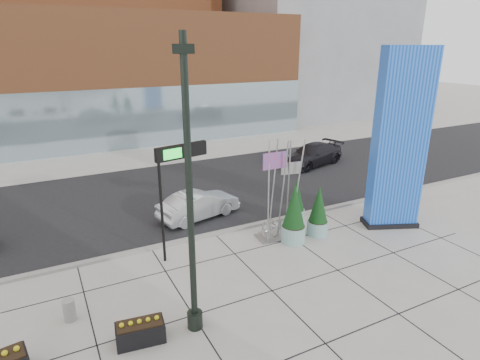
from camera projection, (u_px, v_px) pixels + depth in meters
name	position (u px, v px, depth m)	size (l,w,h in m)	color
ground	(235.00, 284.00, 14.72)	(160.00, 160.00, 0.00)	#9E9991
street_asphalt	(157.00, 197.00, 23.13)	(80.00, 12.00, 0.02)	black
curb_edge	(195.00, 238.00, 18.07)	(80.00, 0.30, 0.12)	gray
tower_podium	(111.00, 78.00, 36.11)	(34.00, 10.00, 11.00)	#9C552D
tower_glass_front	(125.00, 119.00, 33.04)	(34.00, 0.60, 5.00)	#8CA5B2
building_grey_parking	(306.00, 39.00, 50.03)	(20.00, 18.00, 18.00)	slate
blue_pylon	(399.00, 144.00, 18.28)	(2.73, 2.00, 8.33)	#0C45BC
lamp_post	(191.00, 223.00, 11.34)	(0.59, 0.48, 8.68)	black
public_art_sculpture	(280.00, 212.00, 17.97)	(2.10, 1.22, 4.55)	#A3A6A8
concrete_bollard	(69.00, 310.00, 12.68)	(0.38, 0.38, 0.73)	gray
overhead_street_sign	(179.00, 163.00, 15.36)	(2.21, 0.62, 4.70)	black
round_planter_east	(296.00, 201.00, 19.66)	(0.88, 0.88, 2.19)	#7EAAA8
round_planter_mid	(318.00, 212.00, 18.19)	(0.95, 0.95, 2.38)	#7EAAA8
round_planter_west	(294.00, 215.00, 17.47)	(1.08, 1.08, 2.71)	#7EAAA8
box_planter_north	(140.00, 331.00, 11.77)	(1.48, 0.88, 0.77)	black
car_silver_mid	(199.00, 205.00, 20.11)	(1.47, 4.23, 1.39)	#B6B9BE
car_dark_east	(312.00, 155.00, 28.97)	(2.13, 5.23, 1.52)	black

